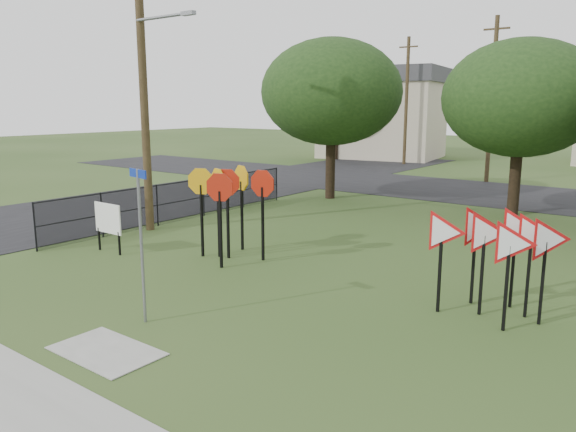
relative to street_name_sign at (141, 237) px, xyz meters
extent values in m
plane|color=#2B451A|center=(0.57, 1.08, -1.77)|extent=(140.00, 140.00, 0.00)
cube|color=gray|center=(0.57, -3.12, -1.76)|extent=(30.00, 1.60, 0.02)
cube|color=black|center=(-11.43, 11.08, -1.76)|extent=(8.00, 50.00, 0.02)
cube|color=black|center=(0.57, 21.08, -1.76)|extent=(60.00, 8.00, 0.02)
cube|color=gray|center=(0.57, -1.32, -1.76)|extent=(2.00, 1.20, 0.02)
cylinder|color=gray|center=(0.00, 0.00, -0.22)|extent=(0.06, 0.06, 3.10)
cube|color=navy|center=(0.00, 0.00, 1.25)|extent=(0.63, 0.14, 0.17)
cube|color=black|center=(-1.99, 4.54, -0.73)|extent=(0.06, 0.06, 2.08)
cube|color=black|center=(-1.05, 4.96, -0.73)|extent=(0.06, 0.06, 2.08)
cube|color=black|center=(-1.47, 3.71, -0.73)|extent=(0.06, 0.06, 2.08)
cube|color=black|center=(-2.71, 4.23, -0.73)|extent=(0.06, 0.06, 2.08)
cube|color=black|center=(-2.30, 5.48, -0.73)|extent=(0.06, 0.06, 2.08)
cube|color=black|center=(-2.28, 4.48, -0.73)|extent=(0.06, 0.06, 2.08)
cube|color=black|center=(4.47, 4.14, -0.92)|extent=(0.06, 0.06, 1.70)
cube|color=black|center=(5.22, 4.51, -0.92)|extent=(0.06, 0.06, 1.70)
cube|color=black|center=(5.88, 3.95, -0.92)|extent=(0.06, 0.06, 1.70)
cube|color=black|center=(4.84, 5.08, -0.92)|extent=(0.06, 0.06, 1.70)
cube|color=black|center=(5.60, 5.36, -0.92)|extent=(0.06, 0.06, 1.70)
cube|color=black|center=(6.35, 4.70, -0.92)|extent=(0.06, 0.06, 1.70)
cube|color=black|center=(6.02, 4.94, -0.92)|extent=(0.06, 0.06, 1.70)
cube|color=black|center=(-5.70, 2.84, -1.43)|extent=(0.05, 0.05, 0.69)
cube|color=black|center=(-4.72, 2.84, -1.43)|extent=(0.05, 0.05, 0.69)
cube|color=white|center=(-5.21, 2.84, -0.74)|extent=(1.18, 0.04, 0.89)
cylinder|color=#4A3B22|center=(-6.73, 5.58, 3.23)|extent=(0.28, 0.28, 10.00)
cylinder|color=gray|center=(-5.53, 5.48, 5.23)|extent=(2.40, 0.10, 0.10)
cube|color=gray|center=(-4.33, 5.48, 5.23)|extent=(0.50, 0.18, 0.12)
cylinder|color=#4A3B22|center=(-1.43, 25.08, 2.73)|extent=(0.24, 0.24, 9.00)
cube|color=#4A3B22|center=(-1.43, 25.08, 6.53)|extent=(1.40, 0.10, 0.10)
cylinder|color=#4A3B22|center=(-9.43, 31.08, 2.73)|extent=(0.24, 0.24, 9.00)
cube|color=#4A3B22|center=(-9.43, 31.08, 6.53)|extent=(1.40, 0.10, 0.10)
cylinder|color=black|center=(-7.03, 1.58, -1.02)|extent=(0.05, 0.05, 1.50)
cylinder|color=black|center=(-7.03, 3.88, -1.02)|extent=(0.05, 0.05, 1.50)
cylinder|color=black|center=(-7.03, 6.18, -1.02)|extent=(0.05, 0.05, 1.50)
cylinder|color=black|center=(-7.03, 8.48, -1.02)|extent=(0.05, 0.05, 1.50)
cylinder|color=black|center=(-7.03, 10.78, -1.02)|extent=(0.05, 0.05, 1.50)
cylinder|color=black|center=(-7.03, 13.08, -1.02)|extent=(0.05, 0.05, 1.50)
cube|color=black|center=(-7.03, 7.33, -0.31)|extent=(0.03, 11.50, 0.03)
cube|color=black|center=(-7.03, 7.33, -1.02)|extent=(0.03, 11.50, 0.03)
cube|color=black|center=(-7.03, 7.33, -1.02)|extent=(0.01, 11.50, 1.50)
cube|color=beige|center=(-13.43, 35.08, 1.23)|extent=(10.08, 8.46, 6.00)
cube|color=#414145|center=(-13.43, 35.08, 4.83)|extent=(10.58, 8.88, 1.20)
cylinder|color=black|center=(-5.43, 15.08, -0.46)|extent=(0.44, 0.44, 2.62)
ellipsoid|color=black|center=(-5.43, 15.08, 3.09)|extent=(6.40, 6.40, 4.80)
cylinder|color=black|center=(2.57, 16.08, -0.55)|extent=(0.44, 0.44, 2.45)
ellipsoid|color=black|center=(2.57, 16.08, 2.78)|extent=(6.00, 6.00, 4.50)
cylinder|color=black|center=(-15.43, 31.08, -0.37)|extent=(0.44, 0.44, 2.80)
ellipsoid|color=black|center=(-15.43, 31.08, 3.41)|extent=(6.80, 6.80, 5.10)
camera|label=1|loc=(8.79, -6.75, 2.55)|focal=35.00mm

